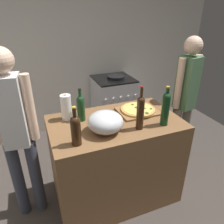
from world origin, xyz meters
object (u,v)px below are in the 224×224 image
Objects in this scene: paper_towel_roll at (66,107)px; wine_bottle_green at (76,129)px; person_in_stripes at (16,131)px; wine_bottle_clear at (140,111)px; pizza at (138,109)px; stove at (113,104)px; person_in_red at (185,98)px; wine_bottle_amber at (81,107)px; mixing_bowl at (105,122)px; wine_bottle_dark at (166,108)px.

wine_bottle_green reaches higher than paper_towel_roll.
person_in_stripes reaches higher than wine_bottle_green.
paper_towel_roll is at bearing 143.36° from wine_bottle_clear.
pizza is 0.37× the size of stove.
wine_bottle_green is 1.48m from person_in_red.
wine_bottle_clear is 1.73m from stove.
person_in_stripes is 1.01× the size of person_in_red.
wine_bottle_amber reaches higher than paper_towel_roll.
pizza is at bearing 28.06° from mixing_bowl.
person_in_stripes is at bearing 162.78° from wine_bottle_clear.
pizza is 0.88× the size of wine_bottle_clear.
paper_towel_roll is 0.15m from wine_bottle_amber.
wine_bottle_amber is at bearing 2.73° from person_in_stripes.
person_in_stripes is at bearing 141.88° from wine_bottle_green.
pizza is at bearing -9.73° from paper_towel_roll.
wine_bottle_dark is 0.22× the size of person_in_stripes.
mixing_bowl is 0.30m from wine_bottle_green.
wine_bottle_amber is 0.60m from person_in_stripes.
wine_bottle_dark reaches higher than stove.
mixing_bowl is 0.56m from wine_bottle_dark.
mixing_bowl is 0.45m from paper_towel_roll.
person_in_stripes is (-0.45, 0.35, -0.12)m from wine_bottle_green.
wine_bottle_dark is 0.39× the size of stove.
wine_bottle_green is at bearing -38.12° from person_in_stripes.
paper_towel_roll is 0.67× the size of wine_bottle_dark.
paper_towel_roll is 0.27× the size of stove.
mixing_bowl is 0.94× the size of wine_bottle_green.
wine_bottle_dark is at bearing -72.23° from pizza.
wine_bottle_clear is 0.56m from wine_bottle_amber.
person_in_stripes is 1.86m from person_in_red.
wine_bottle_clear reaches higher than mixing_bowl.
wine_bottle_clear reaches higher than paper_towel_roll.
wine_bottle_amber is (0.12, -0.08, 0.02)m from paper_towel_roll.
pizza is at bearing 107.77° from wine_bottle_dark.
wine_bottle_clear reaches higher than wine_bottle_amber.
wine_bottle_clear is (0.30, -0.06, 0.08)m from mixing_bowl.
mixing_bowl is 0.19× the size of person_in_stripes.
wine_bottle_amber is at bearing 142.01° from wine_bottle_clear.
wine_bottle_dark is at bearing -94.81° from stove.
person_in_red is at bearing 17.55° from wine_bottle_green.
paper_towel_roll reaches higher than stove.
wine_bottle_dark is at bearing 1.00° from wine_bottle_green.
wine_bottle_dark reaches higher than wine_bottle_amber.
person_in_stripes reaches higher than wine_bottle_clear.
wine_bottle_dark is 1.13× the size of wine_bottle_green.
wine_bottle_amber is 0.40m from wine_bottle_green.
person_in_red is at bearing 9.29° from pizza.
person_in_stripes reaches higher than person_in_red.
person_in_red is at bearing 17.15° from mixing_bowl.
mixing_bowl is at bearing -63.32° from wine_bottle_amber.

